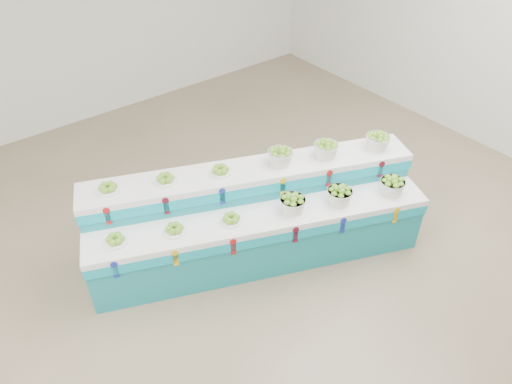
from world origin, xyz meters
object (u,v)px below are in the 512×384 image
display_stand (256,217)px  basket_upper_right (377,141)px  basket_lower_left (293,203)px  plate_upper_mid (165,178)px

display_stand → basket_upper_right: size_ratio=13.47×
basket_lower_left → basket_upper_right: size_ratio=1.00×
basket_lower_left → plate_upper_mid: plate_upper_mid is taller
basket_upper_right → display_stand: bearing=166.1°
plate_upper_mid → basket_upper_right: size_ratio=0.84×
display_stand → basket_upper_right: (1.46, -0.36, 0.61)m
plate_upper_mid → basket_upper_right: 2.40m
display_stand → basket_lower_left: (0.22, -0.34, 0.31)m
display_stand → basket_lower_left: 0.51m
plate_upper_mid → basket_lower_left: bearing=-42.6°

